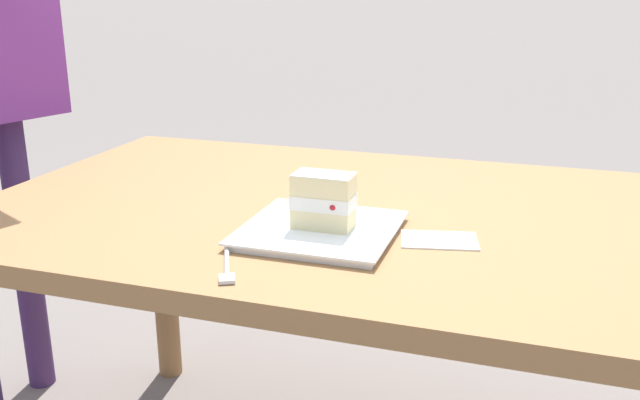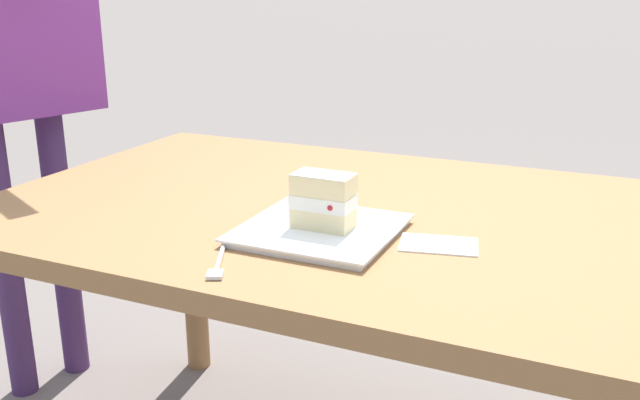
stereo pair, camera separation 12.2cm
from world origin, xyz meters
The scene contains 5 objects.
patio_table centered at (0.00, 0.00, 0.65)m, with size 1.57×0.92×0.74m.
dessert_plate centered at (0.05, 0.17, 0.74)m, with size 0.27×0.27×0.02m.
cake_slice centered at (0.04, 0.17, 0.80)m, with size 0.11×0.07×0.10m.
dessert_fork centered at (0.14, 0.35, 0.74)m, with size 0.09×0.16×0.01m.
paper_napkin centered at (-0.16, 0.14, 0.74)m, with size 0.15×0.11×0.00m.
Camera 1 is at (-0.32, 1.28, 1.17)m, focal length 39.31 mm.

